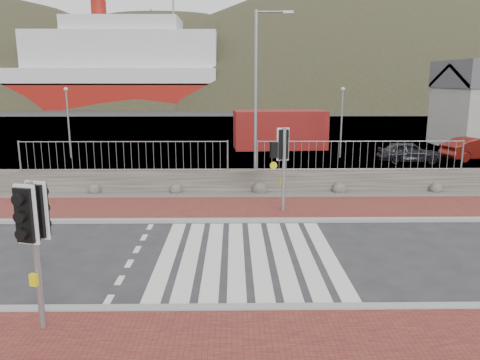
{
  "coord_description": "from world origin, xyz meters",
  "views": [
    {
      "loc": [
        -0.36,
        -11.6,
        4.54
      ],
      "look_at": [
        -0.16,
        3.0,
        1.4
      ],
      "focal_mm": 35.0,
      "sensor_mm": 36.0,
      "label": 1
    }
  ],
  "objects_px": {
    "shipping_container": "(280,130)",
    "car_b": "(475,149)",
    "traffic_signal_far": "(283,152)",
    "car_a": "(409,152)",
    "traffic_signal_near": "(33,224)",
    "streetlight": "(259,90)",
    "ferry": "(86,75)"
  },
  "relations": [
    {
      "from": "car_a",
      "to": "car_b",
      "type": "relative_size",
      "value": 0.87
    },
    {
      "from": "shipping_container",
      "to": "car_a",
      "type": "relative_size",
      "value": 1.78
    },
    {
      "from": "traffic_signal_near",
      "to": "car_a",
      "type": "distance_m",
      "value": 22.29
    },
    {
      "from": "ferry",
      "to": "car_b",
      "type": "distance_m",
      "value": 65.52
    },
    {
      "from": "traffic_signal_near",
      "to": "car_a",
      "type": "bearing_deg",
      "value": 69.77
    },
    {
      "from": "car_a",
      "to": "traffic_signal_far",
      "type": "bearing_deg",
      "value": 144.76
    },
    {
      "from": "traffic_signal_far",
      "to": "shipping_container",
      "type": "xyz_separation_m",
      "value": [
        1.43,
        15.7,
        -0.89
      ]
    },
    {
      "from": "traffic_signal_far",
      "to": "shipping_container",
      "type": "distance_m",
      "value": 15.79
    },
    {
      "from": "traffic_signal_near",
      "to": "traffic_signal_far",
      "type": "distance_m",
      "value": 9.27
    },
    {
      "from": "traffic_signal_far",
      "to": "streetlight",
      "type": "height_order",
      "value": "streetlight"
    },
    {
      "from": "traffic_signal_far",
      "to": "car_a",
      "type": "distance_m",
      "value": 13.08
    },
    {
      "from": "car_a",
      "to": "car_b",
      "type": "distance_m",
      "value": 4.18
    },
    {
      "from": "car_a",
      "to": "car_b",
      "type": "height_order",
      "value": "car_b"
    },
    {
      "from": "traffic_signal_far",
      "to": "car_a",
      "type": "bearing_deg",
      "value": -142.85
    },
    {
      "from": "traffic_signal_far",
      "to": "streetlight",
      "type": "xyz_separation_m",
      "value": [
        -0.62,
        4.11,
        1.95
      ]
    },
    {
      "from": "traffic_signal_far",
      "to": "car_b",
      "type": "xyz_separation_m",
      "value": [
        12.24,
        10.89,
        -1.51
      ]
    },
    {
      "from": "streetlight",
      "to": "car_a",
      "type": "relative_size",
      "value": 2.14
    },
    {
      "from": "ferry",
      "to": "traffic_signal_near",
      "type": "height_order",
      "value": "ferry"
    },
    {
      "from": "traffic_signal_far",
      "to": "car_b",
      "type": "height_order",
      "value": "traffic_signal_far"
    },
    {
      "from": "ferry",
      "to": "car_b",
      "type": "xyz_separation_m",
      "value": [
        38.21,
        -53.02,
        -4.72
      ]
    },
    {
      "from": "traffic_signal_near",
      "to": "streetlight",
      "type": "xyz_separation_m",
      "value": [
        4.57,
        11.79,
        2.05
      ]
    },
    {
      "from": "streetlight",
      "to": "ferry",
      "type": "bearing_deg",
      "value": 115.89
    },
    {
      "from": "traffic_signal_near",
      "to": "traffic_signal_far",
      "type": "height_order",
      "value": "traffic_signal_far"
    },
    {
      "from": "traffic_signal_far",
      "to": "car_a",
      "type": "height_order",
      "value": "traffic_signal_far"
    },
    {
      "from": "traffic_signal_far",
      "to": "streetlight",
      "type": "distance_m",
      "value": 4.58
    },
    {
      "from": "traffic_signal_far",
      "to": "streetlight",
      "type": "relative_size",
      "value": 0.41
    },
    {
      "from": "ferry",
      "to": "traffic_signal_far",
      "type": "bearing_deg",
      "value": -67.89
    },
    {
      "from": "shipping_container",
      "to": "car_b",
      "type": "relative_size",
      "value": 1.55
    },
    {
      "from": "ferry",
      "to": "shipping_container",
      "type": "bearing_deg",
      "value": -60.4
    },
    {
      "from": "traffic_signal_near",
      "to": "shipping_container",
      "type": "xyz_separation_m",
      "value": [
        6.62,
        23.38,
        -0.79
      ]
    },
    {
      "from": "traffic_signal_near",
      "to": "streetlight",
      "type": "height_order",
      "value": "streetlight"
    },
    {
      "from": "traffic_signal_near",
      "to": "traffic_signal_far",
      "type": "xyz_separation_m",
      "value": [
        5.19,
        7.68,
        0.11
      ]
    }
  ]
}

